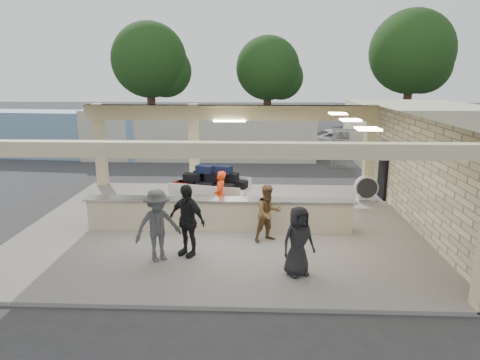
{
  "coord_description": "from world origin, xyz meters",
  "views": [
    {
      "loc": [
        1.14,
        -12.87,
        4.77
      ],
      "look_at": [
        0.57,
        1.0,
        1.29
      ],
      "focal_mm": 32.0,
      "sensor_mm": 36.0,
      "label": 1
    }
  ],
  "objects_px": {
    "car_dark": "(353,138)",
    "container_blue": "(58,134)",
    "car_white_a": "(345,141)",
    "car_white_b": "(444,141)",
    "passenger_c": "(158,225)",
    "passenger_d": "(298,241)",
    "container_white": "(200,134)",
    "luggage_cart": "(210,184)",
    "passenger_b": "(187,220)",
    "baggage_handler": "(220,196)",
    "baggage_counter": "(219,214)",
    "drum_fan": "(366,188)",
    "passenger_a": "(268,213)"
  },
  "relations": [
    {
      "from": "baggage_handler",
      "to": "passenger_c",
      "type": "relative_size",
      "value": 0.87
    },
    {
      "from": "passenger_b",
      "to": "car_dark",
      "type": "relative_size",
      "value": 0.45
    },
    {
      "from": "passenger_c",
      "to": "passenger_d",
      "type": "height_order",
      "value": "passenger_c"
    },
    {
      "from": "car_white_b",
      "to": "container_blue",
      "type": "xyz_separation_m",
      "value": [
        -23.21,
        -2.37,
        0.63
      ]
    },
    {
      "from": "passenger_a",
      "to": "drum_fan",
      "type": "bearing_deg",
      "value": 19.03
    },
    {
      "from": "car_white_a",
      "to": "car_white_b",
      "type": "relative_size",
      "value": 1.21
    },
    {
      "from": "baggage_handler",
      "to": "container_white",
      "type": "height_order",
      "value": "container_white"
    },
    {
      "from": "passenger_c",
      "to": "car_white_b",
      "type": "height_order",
      "value": "passenger_c"
    },
    {
      "from": "container_blue",
      "to": "container_white",
      "type": "bearing_deg",
      "value": 2.81
    },
    {
      "from": "passenger_d",
      "to": "car_white_b",
      "type": "xyz_separation_m",
      "value": [
        10.58,
        17.34,
        -0.26
      ]
    },
    {
      "from": "passenger_b",
      "to": "car_white_b",
      "type": "relative_size",
      "value": 0.44
    },
    {
      "from": "drum_fan",
      "to": "car_white_a",
      "type": "bearing_deg",
      "value": 84.49
    },
    {
      "from": "luggage_cart",
      "to": "car_dark",
      "type": "relative_size",
      "value": 0.68
    },
    {
      "from": "luggage_cart",
      "to": "container_white",
      "type": "distance_m",
      "value": 9.55
    },
    {
      "from": "baggage_counter",
      "to": "passenger_a",
      "type": "height_order",
      "value": "passenger_a"
    },
    {
      "from": "passenger_a",
      "to": "passenger_d",
      "type": "distance_m",
      "value": 2.18
    },
    {
      "from": "passenger_b",
      "to": "passenger_d",
      "type": "distance_m",
      "value": 2.98
    },
    {
      "from": "luggage_cart",
      "to": "car_white_b",
      "type": "bearing_deg",
      "value": 55.93
    },
    {
      "from": "baggage_counter",
      "to": "drum_fan",
      "type": "bearing_deg",
      "value": 31.88
    },
    {
      "from": "passenger_d",
      "to": "container_white",
      "type": "height_order",
      "value": "container_white"
    },
    {
      "from": "baggage_counter",
      "to": "passenger_d",
      "type": "bearing_deg",
      "value": -54.21
    },
    {
      "from": "luggage_cart",
      "to": "car_white_a",
      "type": "distance_m",
      "value": 13.21
    },
    {
      "from": "passenger_d",
      "to": "car_dark",
      "type": "relative_size",
      "value": 0.4
    },
    {
      "from": "drum_fan",
      "to": "car_dark",
      "type": "bearing_deg",
      "value": 81.4
    },
    {
      "from": "passenger_c",
      "to": "car_white_a",
      "type": "xyz_separation_m",
      "value": [
        7.78,
        15.83,
        -0.29
      ]
    },
    {
      "from": "drum_fan",
      "to": "car_white_b",
      "type": "bearing_deg",
      "value": 57.29
    },
    {
      "from": "drum_fan",
      "to": "passenger_a",
      "type": "distance_m",
      "value": 5.59
    },
    {
      "from": "car_dark",
      "to": "container_blue",
      "type": "xyz_separation_m",
      "value": [
        -17.83,
        -3.4,
        0.6
      ]
    },
    {
      "from": "car_dark",
      "to": "passenger_d",
      "type": "bearing_deg",
      "value": 160.76
    },
    {
      "from": "car_white_b",
      "to": "passenger_d",
      "type": "bearing_deg",
      "value": 130.72
    },
    {
      "from": "baggage_handler",
      "to": "car_white_a",
      "type": "distance_m",
      "value": 14.2
    },
    {
      "from": "passenger_a",
      "to": "car_white_b",
      "type": "height_order",
      "value": "passenger_a"
    },
    {
      "from": "car_white_b",
      "to": "container_white",
      "type": "distance_m",
      "value": 15.1
    },
    {
      "from": "luggage_cart",
      "to": "car_dark",
      "type": "distance_m",
      "value": 15.27
    },
    {
      "from": "container_white",
      "to": "container_blue",
      "type": "distance_m",
      "value": 8.38
    },
    {
      "from": "baggage_handler",
      "to": "passenger_d",
      "type": "relative_size",
      "value": 0.96
    },
    {
      "from": "container_white",
      "to": "container_blue",
      "type": "xyz_separation_m",
      "value": [
        -8.37,
        0.31,
        -0.09
      ]
    },
    {
      "from": "drum_fan",
      "to": "car_dark",
      "type": "relative_size",
      "value": 0.22
    },
    {
      "from": "baggage_counter",
      "to": "passenger_c",
      "type": "height_order",
      "value": "passenger_c"
    },
    {
      "from": "luggage_cart",
      "to": "passenger_d",
      "type": "bearing_deg",
      "value": -49.84
    },
    {
      "from": "passenger_b",
      "to": "car_white_a",
      "type": "xyz_separation_m",
      "value": [
        7.1,
        15.47,
        -0.31
      ]
    },
    {
      "from": "luggage_cart",
      "to": "container_blue",
      "type": "height_order",
      "value": "container_blue"
    },
    {
      "from": "car_white_a",
      "to": "baggage_counter",
      "type": "bearing_deg",
      "value": 143.14
    },
    {
      "from": "passenger_a",
      "to": "passenger_c",
      "type": "xyz_separation_m",
      "value": [
        -2.82,
        -1.42,
        0.11
      ]
    },
    {
      "from": "passenger_a",
      "to": "passenger_d",
      "type": "bearing_deg",
      "value": -101.1
    },
    {
      "from": "drum_fan",
      "to": "baggage_handler",
      "type": "bearing_deg",
      "value": -154.81
    },
    {
      "from": "luggage_cart",
      "to": "container_blue",
      "type": "relative_size",
      "value": 0.29
    },
    {
      "from": "passenger_a",
      "to": "car_white_a",
      "type": "xyz_separation_m",
      "value": [
        4.96,
        14.41,
        -0.17
      ]
    },
    {
      "from": "baggage_counter",
      "to": "luggage_cart",
      "type": "bearing_deg",
      "value": 102.55
    },
    {
      "from": "luggage_cart",
      "to": "drum_fan",
      "type": "bearing_deg",
      "value": 22.84
    }
  ]
}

